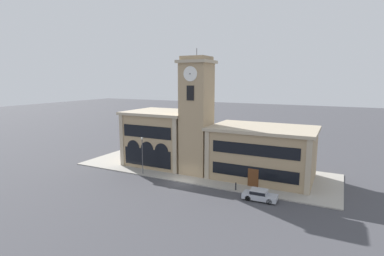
% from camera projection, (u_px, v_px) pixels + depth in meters
% --- Properties ---
extents(ground_plane, '(300.00, 300.00, 0.00)m').
position_uv_depth(ground_plane, '(182.00, 183.00, 44.02)').
color(ground_plane, '#424247').
extents(sidewalk_kerb, '(42.70, 14.52, 0.15)m').
position_uv_depth(sidewalk_kerb, '(202.00, 169.00, 50.41)').
color(sidewalk_kerb, '#A39E93').
rests_on(sidewalk_kerb, ground_plane).
extents(clock_tower, '(4.96, 4.96, 19.70)m').
position_uv_depth(clock_tower, '(197.00, 116.00, 46.94)').
color(clock_tower, tan).
rests_on(clock_tower, ground_plane).
extents(town_hall_left_wing, '(11.98, 10.35, 9.51)m').
position_uv_depth(town_hall_left_wing, '(163.00, 137.00, 53.60)').
color(town_hall_left_wing, tan).
rests_on(town_hall_left_wing, ground_plane).
extents(town_hall_right_wing, '(15.62, 10.35, 7.95)m').
position_uv_depth(town_hall_right_wing, '(262.00, 152.00, 45.75)').
color(town_hall_right_wing, tan).
rests_on(town_hall_right_wing, ground_plane).
extents(parked_car_near, '(4.29, 1.97, 1.37)m').
position_uv_depth(parked_car_near, '(259.00, 195.00, 37.54)').
color(parked_car_near, '#B2B7C1').
rests_on(parked_car_near, ground_plane).
extents(street_lamp, '(0.36, 0.36, 5.94)m').
position_uv_depth(street_lamp, '(142.00, 150.00, 47.09)').
color(street_lamp, '#4C4C51').
rests_on(street_lamp, sidewalk_kerb).
extents(bollard, '(0.18, 0.18, 1.06)m').
position_uv_depth(bollard, '(236.00, 186.00, 40.66)').
color(bollard, black).
rests_on(bollard, sidewalk_kerb).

